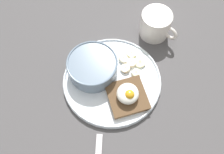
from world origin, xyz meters
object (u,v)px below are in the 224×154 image
(banana_slice_front, at_px, (132,63))
(banana_slice_outer, at_px, (140,62))
(poached_egg, at_px, (128,94))
(banana_slice_inner, at_px, (124,59))
(toast_slice, at_px, (127,97))
(banana_slice_right, at_px, (125,68))
(banana_slice_left, at_px, (136,73))
(oatmeal_bowl, at_px, (93,67))
(banana_slice_back, at_px, (131,54))
(coffee_mug, at_px, (156,24))

(banana_slice_front, distance_m, banana_slice_outer, 0.02)
(poached_egg, relative_size, banana_slice_inner, 1.66)
(banana_slice_front, bearing_deg, toast_slice, 177.21)
(banana_slice_right, bearing_deg, banana_slice_left, -112.33)
(oatmeal_bowl, xyz_separation_m, banana_slice_inner, (0.05, -0.09, -0.02))
(toast_slice, relative_size, banana_slice_front, 4.00)
(banana_slice_inner, bearing_deg, banana_slice_front, -115.34)
(banana_slice_back, relative_size, banana_slice_inner, 0.96)
(banana_slice_front, bearing_deg, coffee_mug, -27.10)
(poached_egg, distance_m, coffee_mug, 0.25)
(toast_slice, height_order, banana_slice_left, same)
(banana_slice_left, bearing_deg, banana_slice_inner, 40.63)
(poached_egg, height_order, banana_slice_inner, poached_egg)
(banana_slice_inner, height_order, coffee_mug, coffee_mug)
(poached_egg, distance_m, banana_slice_left, 0.08)
(banana_slice_outer, height_order, coffee_mug, coffee_mug)
(banana_slice_outer, bearing_deg, toast_slice, 165.52)
(poached_egg, height_order, banana_slice_right, poached_egg)
(oatmeal_bowl, bearing_deg, banana_slice_back, -58.15)
(banana_slice_right, distance_m, banana_slice_outer, 0.05)
(poached_egg, distance_m, banana_slice_front, 0.12)
(banana_slice_left, bearing_deg, banana_slice_back, 15.06)
(banana_slice_outer, bearing_deg, coffee_mug, -18.29)
(banana_slice_outer, bearing_deg, banana_slice_inner, 81.23)
(toast_slice, relative_size, poached_egg, 2.17)
(banana_slice_left, distance_m, banana_slice_back, 0.07)
(banana_slice_back, height_order, banana_slice_right, same)
(oatmeal_bowl, xyz_separation_m, poached_egg, (-0.08, -0.11, 0.01))
(banana_slice_front, xyz_separation_m, coffee_mug, (0.13, -0.07, 0.03))
(poached_egg, distance_m, banana_slice_inner, 0.13)
(toast_slice, height_order, banana_slice_outer, toast_slice)
(poached_egg, bearing_deg, banana_slice_inner, 9.31)
(toast_slice, bearing_deg, banana_slice_right, 7.29)
(toast_slice, bearing_deg, banana_slice_outer, -14.48)
(banana_slice_left, height_order, banana_slice_right, banana_slice_left)
(oatmeal_bowl, height_order, poached_egg, same)
(banana_slice_outer, bearing_deg, banana_slice_front, 99.86)
(banana_slice_left, relative_size, banana_slice_right, 1.10)
(oatmeal_bowl, bearing_deg, banana_slice_left, -89.13)
(toast_slice, height_order, poached_egg, poached_egg)
(banana_slice_inner, relative_size, coffee_mug, 0.33)
(banana_slice_front, xyz_separation_m, banana_slice_inner, (0.01, 0.03, -0.00))
(oatmeal_bowl, xyz_separation_m, banana_slice_outer, (0.04, -0.14, -0.02))
(banana_slice_back, distance_m, banana_slice_outer, 0.04)
(banana_slice_front, relative_size, coffee_mug, 0.30)
(banana_slice_inner, bearing_deg, banana_slice_outer, -98.77)
(banana_slice_outer, bearing_deg, banana_slice_right, 122.04)
(banana_slice_left, relative_size, banana_slice_inner, 1.02)
(banana_slice_front, xyz_separation_m, banana_slice_left, (-0.03, -0.01, 0.00))
(oatmeal_bowl, relative_size, banana_slice_outer, 3.13)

